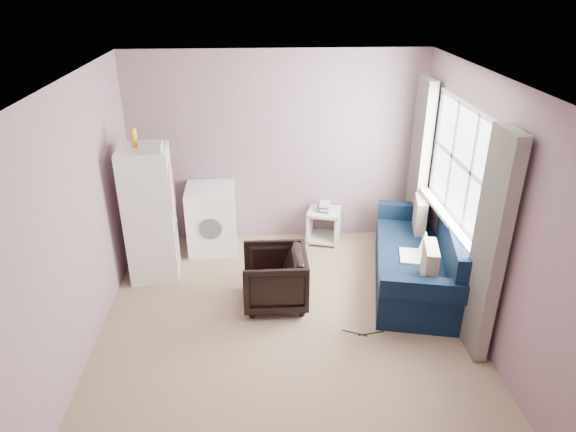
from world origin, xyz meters
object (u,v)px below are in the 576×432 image
armchair (274,276)px  washing_machine (212,217)px  fridge (150,213)px  sofa (422,261)px  side_table (324,223)px

armchair → washing_machine: washing_machine is taller
armchair → fridge: fridge is taller
armchair → sofa: (1.70, 0.26, -0.03)m
armchair → side_table: armchair is taller
sofa → armchair: bearing=-159.2°
fridge → sofa: 3.18m
fridge → washing_machine: size_ratio=2.09×
fridge → side_table: size_ratio=3.19×
armchair → side_table: size_ratio=1.23×
sofa → side_table: bearing=142.8°
side_table → sofa: 1.52m
fridge → sofa: fridge is taller
fridge → washing_machine: bearing=38.4°
sofa → washing_machine: bearing=169.3°
armchair → washing_machine: bearing=-149.6°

